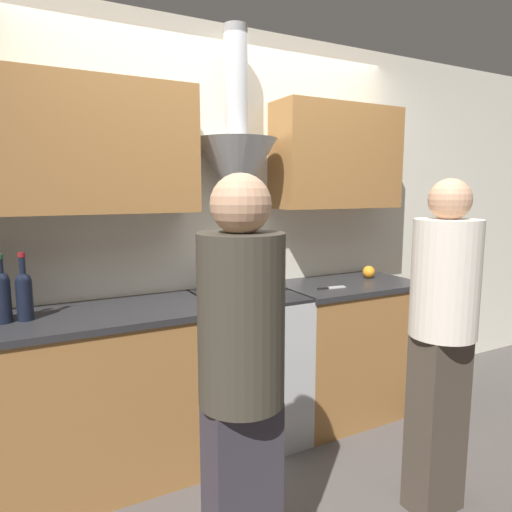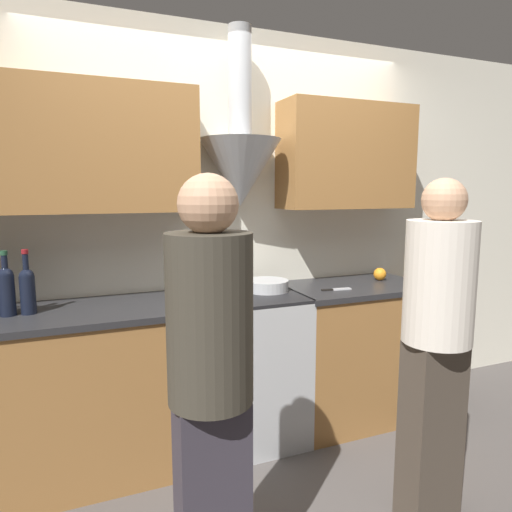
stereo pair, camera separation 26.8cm
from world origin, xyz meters
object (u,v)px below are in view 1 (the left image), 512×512
(mixing_bowl, at_px, (264,285))
(person_foreground_right, at_px, (442,332))
(stove_range, at_px, (248,366))
(wine_bottle_6, at_px, (24,293))
(stock_pot, at_px, (224,284))
(orange_fruit, at_px, (369,272))
(wine_bottle_5, at_px, (2,294))
(person_foreground_left, at_px, (241,378))

(mixing_bowl, height_order, person_foreground_right, person_foreground_right)
(stove_range, bearing_deg, mixing_bowl, 18.43)
(wine_bottle_6, height_order, person_foreground_right, person_foreground_right)
(stove_range, height_order, mixing_bowl, mixing_bowl)
(stove_range, distance_m, stock_pot, 0.55)
(stock_pot, bearing_deg, orange_fruit, -0.15)
(mixing_bowl, relative_size, person_foreground_right, 0.17)
(wine_bottle_6, distance_m, orange_fruit, 2.24)
(orange_fruit, bearing_deg, wine_bottle_6, -178.84)
(stove_range, xyz_separation_m, wine_bottle_5, (-1.32, 0.01, 0.61))
(mixing_bowl, xyz_separation_m, person_foreground_left, (-0.70, -1.10, -0.06))
(stock_pot, bearing_deg, person_foreground_right, -58.85)
(stove_range, xyz_separation_m, mixing_bowl, (0.14, 0.05, 0.50))
(mixing_bowl, xyz_separation_m, orange_fruit, (0.88, 0.01, 0.01))
(mixing_bowl, bearing_deg, stove_range, -161.57)
(wine_bottle_5, height_order, orange_fruit, wine_bottle_5)
(stock_pot, xyz_separation_m, mixing_bowl, (0.27, -0.01, -0.03))
(mixing_bowl, height_order, orange_fruit, orange_fruit)
(stove_range, relative_size, person_foreground_right, 0.58)
(orange_fruit, distance_m, person_foreground_left, 1.93)
(person_foreground_left, bearing_deg, mixing_bowl, 57.50)
(stock_pot, distance_m, person_foreground_right, 1.26)
(stove_range, bearing_deg, orange_fruit, 3.06)
(stove_range, distance_m, wine_bottle_5, 1.45)
(wine_bottle_6, bearing_deg, stove_range, -0.41)
(person_foreground_left, bearing_deg, stove_range, 61.82)
(wine_bottle_5, height_order, person_foreground_right, person_foreground_right)
(stove_range, height_order, wine_bottle_5, wine_bottle_5)
(orange_fruit, distance_m, person_foreground_right, 1.18)
(wine_bottle_5, distance_m, stock_pot, 1.19)
(stove_range, relative_size, person_foreground_left, 0.58)
(stock_pot, relative_size, person_foreground_left, 0.12)
(wine_bottle_5, distance_m, person_foreground_right, 2.11)
(orange_fruit, height_order, person_foreground_left, person_foreground_left)
(stock_pot, bearing_deg, wine_bottle_5, -177.63)
(wine_bottle_6, bearing_deg, stock_pot, 2.55)
(wine_bottle_5, relative_size, person_foreground_right, 0.21)
(wine_bottle_6, bearing_deg, person_foreground_right, -30.53)
(wine_bottle_5, relative_size, mixing_bowl, 1.22)
(stock_pot, height_order, person_foreground_right, person_foreground_right)
(stock_pot, xyz_separation_m, person_foreground_left, (-0.43, -1.11, -0.09))
(wine_bottle_5, xyz_separation_m, person_foreground_left, (0.75, -1.06, -0.17))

